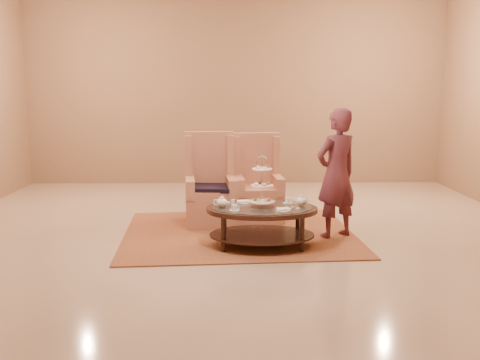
{
  "coord_description": "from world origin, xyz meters",
  "views": [
    {
      "loc": [
        -0.09,
        -6.4,
        1.86
      ],
      "look_at": [
        0.03,
        0.2,
        0.71
      ],
      "focal_mm": 40.0,
      "sensor_mm": 36.0,
      "label": 1
    }
  ],
  "objects_px": {
    "armchair_left": "(210,193)",
    "armchair_right": "(257,191)",
    "tea_table": "(262,214)",
    "person": "(336,174)"
  },
  "relations": [
    {
      "from": "tea_table",
      "to": "armchair_right",
      "type": "distance_m",
      "value": 1.38
    },
    {
      "from": "tea_table",
      "to": "armchair_right",
      "type": "height_order",
      "value": "armchair_right"
    },
    {
      "from": "tea_table",
      "to": "armchair_left",
      "type": "bearing_deg",
      "value": 119.86
    },
    {
      "from": "armchair_right",
      "to": "person",
      "type": "height_order",
      "value": "person"
    },
    {
      "from": "tea_table",
      "to": "armchair_left",
      "type": "distance_m",
      "value": 1.34
    },
    {
      "from": "armchair_right",
      "to": "person",
      "type": "bearing_deg",
      "value": -50.69
    },
    {
      "from": "armchair_left",
      "to": "armchair_right",
      "type": "bearing_deg",
      "value": 12.09
    },
    {
      "from": "armchair_left",
      "to": "person",
      "type": "height_order",
      "value": "person"
    },
    {
      "from": "armchair_left",
      "to": "armchair_right",
      "type": "distance_m",
      "value": 0.69
    },
    {
      "from": "person",
      "to": "armchair_left",
      "type": "bearing_deg",
      "value": -55.02
    }
  ]
}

